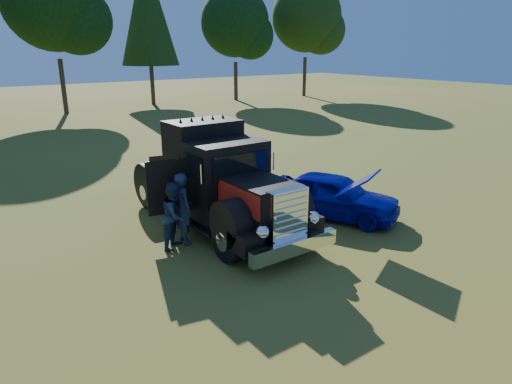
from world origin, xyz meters
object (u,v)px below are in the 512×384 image
(hotrod_coupe, at_px, (333,195))
(spectator_far, at_px, (175,215))
(diamond_t_truck, at_px, (219,184))
(spectator_near, at_px, (183,209))

(hotrod_coupe, bearing_deg, spectator_far, 170.90)
(diamond_t_truck, bearing_deg, spectator_far, -161.16)
(spectator_far, bearing_deg, hotrod_coupe, -47.99)
(diamond_t_truck, xyz_separation_m, spectator_near, (-1.39, -0.44, -0.31))
(diamond_t_truck, distance_m, spectator_near, 1.50)
(diamond_t_truck, height_order, hotrod_coupe, diamond_t_truck)
(spectator_near, distance_m, spectator_far, 0.35)
(hotrod_coupe, relative_size, spectator_near, 2.28)
(hotrod_coupe, relative_size, spectator_far, 2.48)
(hotrod_coupe, xyz_separation_m, spectator_near, (-4.63, 0.93, 0.27))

